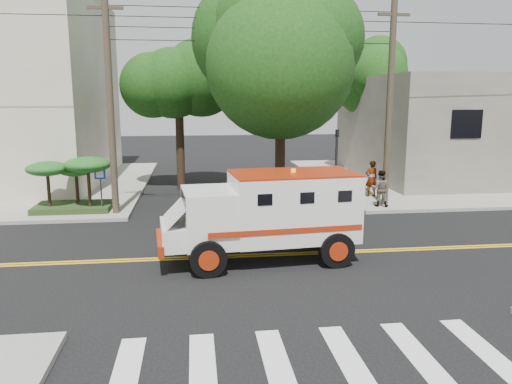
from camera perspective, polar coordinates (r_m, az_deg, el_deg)
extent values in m
plane|color=black|center=(16.07, 1.36, -7.20)|extent=(100.00, 100.00, 0.00)
cube|color=gray|center=(33.03, 21.51, 1.58)|extent=(17.00, 17.00, 0.15)
cube|color=#686259|center=(33.89, 23.71, 6.88)|extent=(14.00, 12.00, 6.00)
cylinder|color=#382D23|center=(21.37, -16.29, 9.15)|extent=(0.28, 0.28, 9.00)
cylinder|color=#382D23|center=(22.97, 14.99, 9.31)|extent=(0.28, 0.28, 9.00)
cylinder|color=black|center=(21.98, 2.79, 7.00)|extent=(0.44, 0.44, 7.00)
sphere|color=#15360E|center=(22.02, 2.88, 16.12)|extent=(5.32, 5.32, 5.32)
sphere|color=#15360E|center=(21.57, 6.39, 17.70)|extent=(4.56, 4.56, 4.56)
cylinder|color=black|center=(27.20, -8.68, 6.16)|extent=(0.44, 0.44, 5.60)
sphere|color=#15360E|center=(27.12, -8.85, 12.06)|extent=(3.92, 3.92, 3.92)
sphere|color=#15360E|center=(26.57, -7.06, 13.04)|extent=(3.36, 3.36, 3.36)
cylinder|color=black|center=(32.98, 12.06, 7.16)|extent=(0.44, 0.44, 5.95)
sphere|color=#15360E|center=(32.93, 12.27, 12.33)|extent=(4.20, 4.20, 4.20)
sphere|color=#15360E|center=(32.69, 14.18, 13.05)|extent=(3.60, 3.60, 3.60)
cylinder|color=#3F3F42|center=(21.81, 9.13, 2.35)|extent=(0.12, 0.12, 3.60)
imported|color=#3F3F42|center=(21.65, 9.23, 5.88)|extent=(0.15, 0.18, 0.90)
cylinder|color=#3F3F42|center=(22.03, -17.27, -0.04)|extent=(0.06, 0.06, 2.00)
cube|color=#0C33A5|center=(21.84, -17.41, 1.99)|extent=(0.45, 0.03, 0.45)
cube|color=#1E3314|center=(23.01, -20.10, -1.62)|extent=(3.20, 2.00, 0.24)
cylinder|color=black|center=(22.79, -22.61, 0.35)|extent=(0.14, 0.14, 1.52)
ellipsoid|color=#195319|center=(22.66, -22.77, 2.47)|extent=(1.73, 1.73, 0.60)
cylinder|color=black|center=(23.22, -19.77, 0.53)|extent=(0.14, 0.14, 1.36)
ellipsoid|color=#195319|center=(23.11, -19.89, 2.39)|extent=(1.55, 1.55, 0.54)
cylinder|color=black|center=(22.18, -18.53, 0.56)|extent=(0.14, 0.14, 1.68)
ellipsoid|color=#195319|center=(22.04, -18.68, 2.98)|extent=(1.91, 1.91, 0.66)
cube|color=silver|center=(15.36, 4.23, -1.63)|extent=(3.90, 2.53, 2.00)
cube|color=silver|center=(14.88, -5.33, -2.81)|extent=(1.71, 2.23, 1.62)
cube|color=black|center=(14.72, -8.23, -1.32)|extent=(0.21, 1.62, 0.67)
cube|color=silver|center=(14.92, -9.13, -4.76)|extent=(1.03, 1.98, 0.67)
cube|color=#97230B|center=(14.97, -10.93, -5.72)|extent=(0.36, 2.06, 0.33)
cube|color=#97230B|center=(15.17, 4.28, 2.16)|extent=(3.90, 2.53, 0.06)
cylinder|color=black|center=(14.11, -5.49, -7.62)|extent=(1.07, 0.40, 1.05)
cylinder|color=black|center=(16.13, -6.42, -5.25)|extent=(1.07, 0.40, 1.05)
cylinder|color=black|center=(15.01, 9.20, -6.56)|extent=(1.07, 0.40, 1.05)
cylinder|color=black|center=(16.93, 6.55, -4.48)|extent=(1.07, 0.40, 1.05)
imported|color=gray|center=(25.00, 13.05, 1.50)|extent=(0.69, 0.50, 1.77)
imported|color=gray|center=(22.84, 14.02, 0.41)|extent=(0.96, 0.86, 1.63)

